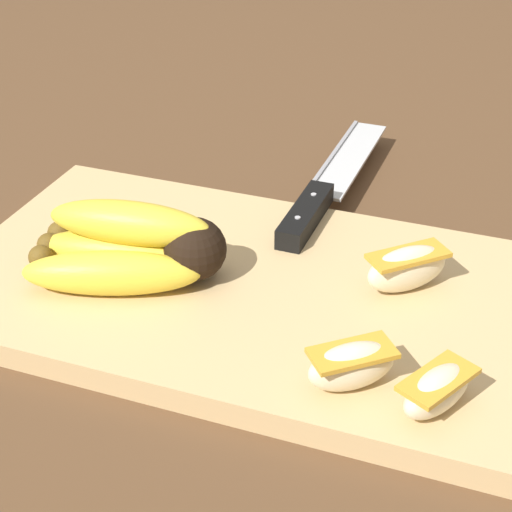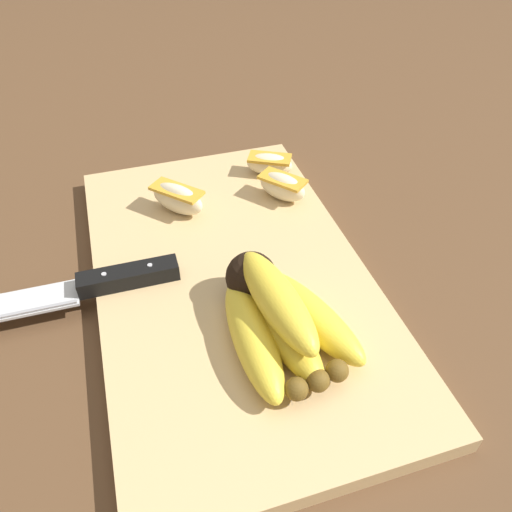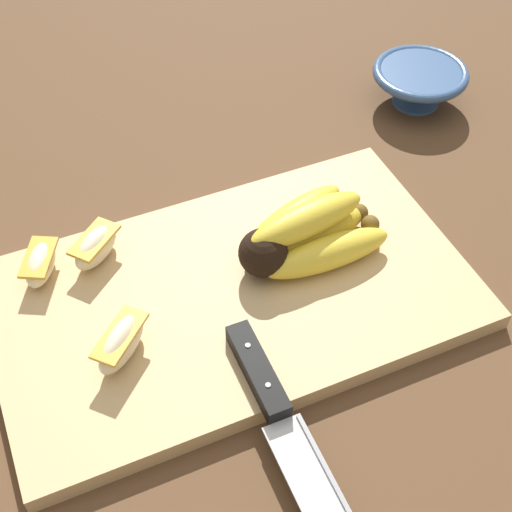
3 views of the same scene
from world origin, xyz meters
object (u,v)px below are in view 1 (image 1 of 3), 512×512
object	(u,v)px
chefs_knife	(321,194)
apple_wedge_middle	(437,390)
banana_bunch	(134,246)
apple_wedge_far	(352,365)
apple_wedge_near	(407,268)

from	to	relation	value
chefs_knife	apple_wedge_middle	size ratio (longest dim) A/B	4.38
banana_bunch	apple_wedge_far	distance (m)	0.21
apple_wedge_near	chefs_knife	bearing A→B (deg)	-49.06
apple_wedge_near	apple_wedge_far	bearing A→B (deg)	85.27
apple_wedge_near	apple_wedge_middle	size ratio (longest dim) A/B	1.03
chefs_knife	apple_wedge_far	xyz separation A→B (m)	(-0.09, 0.24, 0.01)
banana_bunch	apple_wedge_near	bearing A→B (deg)	-166.32
banana_bunch	chefs_knife	xyz separation A→B (m)	(-0.10, -0.17, -0.02)
chefs_knife	apple_wedge_near	xyz separation A→B (m)	(-0.10, 0.12, 0.01)
apple_wedge_near	apple_wedge_middle	world-z (taller)	apple_wedge_near
banana_bunch	apple_wedge_far	size ratio (longest dim) A/B	2.47
apple_wedge_near	apple_wedge_far	distance (m)	0.13
banana_bunch	apple_wedge_middle	xyz separation A→B (m)	(-0.25, 0.08, -0.01)
banana_bunch	apple_wedge_far	world-z (taller)	banana_bunch
chefs_knife	apple_wedge_near	distance (m)	0.16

